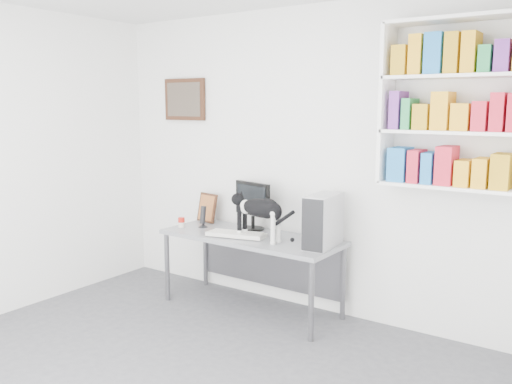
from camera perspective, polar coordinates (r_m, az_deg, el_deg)
room at (r=3.37m, az=-13.34°, el=0.43°), size 4.01×4.01×2.70m
bookshelf at (r=4.22m, az=20.01°, el=8.66°), size 1.03×0.28×1.24m
wall_art at (r=5.65m, az=-7.52°, el=9.63°), size 0.52×0.04×0.42m
desk at (r=4.95m, az=-0.52°, el=-8.48°), size 1.67×0.67×0.69m
monitor at (r=5.02m, az=-0.32°, el=-1.44°), size 0.47×0.29×0.46m
keyboard at (r=4.81m, az=-2.08°, el=-4.48°), size 0.55×0.32×0.04m
pc_tower at (r=4.48m, az=7.10°, el=-3.00°), size 0.22×0.45×0.43m
speaker at (r=5.18m, az=-5.61°, el=-2.56°), size 0.11×0.11×0.21m
leaning_print at (r=5.41m, az=-5.15°, el=-1.60°), size 0.25×0.13×0.30m
soup_can at (r=5.22m, az=-7.85°, el=-3.18°), size 0.07×0.07×0.09m
cat at (r=4.65m, az=0.41°, el=-2.82°), size 0.63×0.23×0.38m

